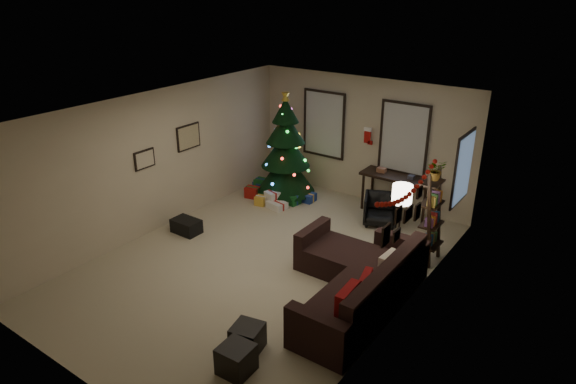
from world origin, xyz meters
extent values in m
plane|color=tan|center=(0.00, 0.00, 0.00)|extent=(7.00, 7.00, 0.00)
plane|color=white|center=(0.00, 0.00, 2.70)|extent=(7.00, 7.00, 0.00)
plane|color=#C5B596|center=(0.00, 3.50, 1.35)|extent=(5.00, 0.00, 5.00)
plane|color=#C5B596|center=(0.00, -3.50, 1.35)|extent=(5.00, 0.00, 5.00)
plane|color=#C5B596|center=(-2.50, 0.00, 1.35)|extent=(0.00, 7.00, 7.00)
plane|color=#C5B596|center=(2.50, 0.00, 1.35)|extent=(0.00, 7.00, 7.00)
cube|color=#728CB2|center=(-0.95, 3.47, 1.55)|extent=(0.94, 0.02, 1.35)
cube|color=beige|center=(-0.95, 3.47, 1.55)|extent=(0.94, 0.03, 1.35)
cube|color=#728CB2|center=(0.95, 3.47, 1.55)|extent=(0.94, 0.02, 1.35)
cube|color=beige|center=(0.95, 3.47, 1.55)|extent=(0.94, 0.03, 1.35)
cube|color=#728CB2|center=(2.47, 2.55, 1.50)|extent=(0.05, 0.27, 1.17)
cube|color=beige|center=(2.47, 2.55, 1.50)|extent=(0.05, 0.45, 1.17)
cylinder|color=black|center=(-1.40, 2.62, 0.14)|extent=(0.10, 0.10, 0.29)
cone|color=black|center=(-1.40, 2.62, 0.58)|extent=(1.31, 1.31, 0.91)
cone|color=black|center=(-1.40, 2.62, 1.11)|extent=(1.08, 1.08, 0.77)
cone|color=black|center=(-1.40, 2.62, 1.59)|extent=(0.85, 0.85, 0.67)
cone|color=black|center=(-1.40, 2.62, 1.97)|extent=(0.58, 0.58, 0.53)
cylinder|color=maroon|center=(-1.40, 2.62, 0.02)|extent=(1.06, 1.06, 0.04)
cube|color=#14591E|center=(-1.05, 2.35, 0.11)|extent=(0.35, 0.28, 0.22)
cube|color=silver|center=(-1.35, 2.05, 0.15)|extent=(0.28, 0.25, 0.30)
cube|color=navy|center=(-0.80, 2.65, 0.09)|extent=(0.25, 0.30, 0.18)
cube|color=maroon|center=(-1.95, 2.10, 0.12)|extent=(0.30, 0.22, 0.25)
cube|color=gold|center=(-1.55, 1.90, 0.10)|extent=(0.22, 0.22, 0.20)
cube|color=#14591E|center=(-2.05, 2.55, 0.14)|extent=(0.26, 0.26, 0.28)
cube|color=silver|center=(-1.15, 1.95, 0.07)|extent=(0.40, 0.30, 0.15)
cube|color=navy|center=(-2.05, 2.53, 0.10)|extent=(0.31, 0.26, 0.20)
cube|color=black|center=(2.03, -0.18, 0.21)|extent=(0.90, 2.40, 0.42)
cube|color=black|center=(2.38, -0.18, 0.65)|extent=(0.20, 2.40, 0.46)
cube|color=black|center=(2.03, -1.49, 0.33)|extent=(0.90, 0.20, 0.66)
cube|color=black|center=(2.03, 1.12, 0.33)|extent=(0.90, 0.20, 0.66)
cube|color=black|center=(1.15, 0.57, 0.21)|extent=(0.85, 0.90, 0.42)
cube|color=black|center=(0.64, 0.57, 0.33)|extent=(0.18, 0.90, 0.66)
cube|color=maroon|center=(2.21, -1.04, 0.64)|extent=(0.16, 0.50, 0.49)
cube|color=maroon|center=(2.21, -0.53, 0.64)|extent=(0.20, 0.42, 0.40)
cube|color=beige|center=(2.21, 0.18, 0.63)|extent=(0.14, 0.40, 0.39)
cube|color=black|center=(1.20, -1.88, 0.18)|extent=(0.46, 0.46, 0.37)
cube|color=black|center=(1.36, -2.28, 0.19)|extent=(0.41, 0.41, 0.38)
cube|color=black|center=(1.01, 3.22, 0.80)|extent=(1.53, 0.55, 0.05)
cylinder|color=black|center=(0.33, 3.00, 0.38)|extent=(0.05, 0.05, 0.77)
cylinder|color=black|center=(0.33, 3.44, 0.38)|extent=(0.05, 0.05, 0.77)
cylinder|color=black|center=(1.68, 3.00, 0.38)|extent=(0.05, 0.05, 0.77)
cylinder|color=black|center=(1.68, 3.44, 0.38)|extent=(0.05, 0.05, 0.77)
imported|color=black|center=(0.96, 2.57, 0.31)|extent=(0.77, 0.75, 0.61)
cube|color=black|center=(2.32, 1.50, 0.84)|extent=(0.05, 0.05, 1.69)
cube|color=black|center=(2.32, 1.95, 0.84)|extent=(0.05, 0.05, 1.69)
cube|color=black|center=(2.29, 1.72, 0.33)|extent=(0.30, 0.47, 0.03)
cube|color=black|center=(2.29, 1.72, 0.70)|extent=(0.30, 0.47, 0.03)
cube|color=black|center=(2.29, 1.72, 1.08)|extent=(0.30, 0.47, 0.03)
cube|color=black|center=(2.29, 1.72, 1.45)|extent=(0.30, 0.47, 0.03)
imported|color=#4C4C4C|center=(2.30, 1.58, 1.78)|extent=(0.52, 0.52, 0.44)
cylinder|color=black|center=(1.95, 1.15, 0.01)|extent=(0.27, 0.27, 0.03)
cylinder|color=black|center=(1.95, 1.15, 0.67)|extent=(0.03, 0.03, 1.28)
cylinder|color=white|center=(1.95, 1.15, 1.38)|extent=(0.32, 0.32, 0.30)
cube|color=black|center=(-2.48, 0.80, 1.64)|extent=(0.04, 0.60, 0.50)
cube|color=tan|center=(-2.48, 0.80, 1.64)|extent=(0.01, 0.54, 0.45)
cube|color=black|center=(-2.48, -0.32, 1.49)|extent=(0.04, 0.45, 0.35)
cube|color=#C5B596|center=(-2.48, -0.32, 1.49)|extent=(0.01, 0.41, 0.31)
cube|color=black|center=(2.48, -0.60, 1.55)|extent=(0.03, 0.22, 0.28)
cube|color=black|center=(2.48, -0.25, 1.70)|extent=(0.03, 0.18, 0.22)
cube|color=black|center=(2.48, -0.25, 1.40)|extent=(0.03, 0.20, 0.16)
cube|color=black|center=(2.48, 0.10, 1.58)|extent=(0.03, 0.26, 0.20)
cube|color=black|center=(2.48, 0.45, 1.48)|extent=(0.03, 0.18, 0.24)
cube|color=black|center=(2.48, 0.45, 1.78)|extent=(0.03, 0.16, 0.16)
cube|color=#990F0C|center=(-0.15, 3.60, 1.50)|extent=(0.14, 0.04, 0.30)
cube|color=white|center=(-0.15, 3.60, 1.65)|extent=(0.16, 0.05, 0.08)
cube|color=#990F0C|center=(-0.08, 3.60, 1.37)|extent=(0.10, 0.04, 0.08)
cube|color=#990F0C|center=(0.18, 3.37, 1.49)|extent=(0.14, 0.04, 0.30)
cube|color=white|center=(0.18, 3.37, 1.64)|extent=(0.16, 0.05, 0.08)
cube|color=#990F0C|center=(0.25, 3.37, 1.36)|extent=(0.10, 0.04, 0.08)
cube|color=black|center=(-1.91, 0.04, 0.14)|extent=(0.54, 0.36, 0.27)
camera|label=1|loc=(4.80, -6.01, 4.57)|focal=31.81mm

